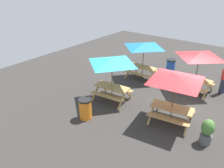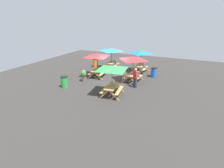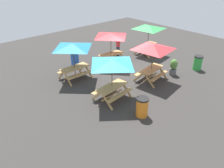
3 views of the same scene
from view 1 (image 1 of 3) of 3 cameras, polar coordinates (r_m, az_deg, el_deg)
name	(u,v)px [view 1 (image 1 of 3)]	position (r m, az deg, el deg)	size (l,w,h in m)	color
ground_plane	(183,105)	(11.63, 18.11, -5.21)	(24.00, 24.00, 0.00)	#33302D
picnic_table_0	(112,64)	(10.67, 0.00, 5.25)	(2.20, 2.20, 2.34)	tan
picnic_table_2	(199,57)	(12.45, 21.88, 6.45)	(2.13, 2.13, 2.34)	tan
picnic_table_3	(144,48)	(13.38, 8.32, 9.38)	(2.02, 2.02, 2.34)	tan
picnic_table_4	(176,81)	(9.24, 16.30, 0.66)	(2.80, 2.80, 2.34)	tan
trash_bin_orange	(85,109)	(9.93, -6.96, -6.38)	(0.59, 0.59, 0.98)	orange
trash_bin_blue	(171,67)	(14.90, 15.04, 4.43)	(0.59, 0.59, 0.98)	blue
potted_plant_0	(207,131)	(9.19, 23.58, -11.24)	(0.48, 0.48, 1.07)	#59595B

